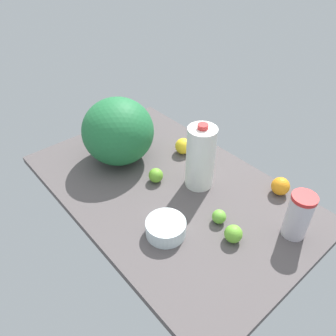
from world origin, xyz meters
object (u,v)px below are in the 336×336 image
lime_far_back (156,175)px  tumbler_cup (299,215)px  milk_jug (201,157)px  orange_beside_bowl (280,186)px  mixing_bowl (166,228)px  lemon_near_front (183,146)px  lime_loose (219,217)px  watermelon (118,131)px  lime_by_jug (233,234)px

lime_far_back → tumbler_cup: bearing=19.4°
milk_jug → orange_beside_bowl: bearing=38.7°
mixing_bowl → orange_beside_bowl: orange_beside_bowl is taller
mixing_bowl → lemon_near_front: size_ratio=1.90×
lime_loose → lemon_near_front: size_ratio=0.70×
lime_loose → milk_jug: bearing=154.2°
mixing_bowl → milk_jug: size_ratio=0.50×
milk_jug → lemon_near_front: bearing=154.0°
tumbler_cup → lime_far_back: tumbler_cup is taller
mixing_bowl → lemon_near_front: 49.92cm
milk_jug → mixing_bowl: bearing=-67.5°
mixing_bowl → lime_loose: size_ratio=2.72×
tumbler_cup → orange_beside_bowl: 21.76cm
watermelon → lime_loose: watermelon is taller
lemon_near_front → lime_by_jug: (49.64, -22.40, -0.60)cm
tumbler_cup → lime_by_jug: size_ratio=2.83×
tumbler_cup → lime_loose: (-21.00, -15.99, -6.42)cm
watermelon → lime_far_back: 25.92cm
orange_beside_bowl → lime_by_jug: (3.52, -32.92, -0.49)cm
watermelon → lime_far_back: size_ratio=5.08×
lime_far_back → orange_beside_bowl: bearing=40.8°
lemon_near_front → lime_by_jug: size_ratio=1.19×
lime_far_back → watermelon: bearing=-174.6°
mixing_bowl → lime_by_jug: lime_by_jug is taller
milk_jug → orange_beside_bowl: (25.58, 20.52, -9.92)cm
milk_jug → lime_far_back: (-12.90, -12.71, -10.50)cm
watermelon → lime_loose: size_ratio=5.96×
lime_loose → lemon_near_front: bearing=154.1°
lemon_near_front → lime_far_back: lemon_near_front is taller
milk_jug → lime_loose: milk_jug is taller
milk_jug → lemon_near_front: milk_jug is taller
lime_far_back → lime_loose: bearing=5.2°
orange_beside_bowl → lime_by_jug: 33.11cm
lemon_near_front → tumbler_cup: bearing=-3.5°
mixing_bowl → tumbler_cup: 45.72cm
orange_beside_bowl → lime_by_jug: bearing=-83.9°
mixing_bowl → lime_loose: mixing_bowl is taller
milk_jug → lime_loose: bearing=-25.8°
milk_jug → lemon_near_front: (-20.54, 10.00, -9.82)cm
orange_beside_bowl → tumbler_cup: bearing=-42.5°
watermelon → tumbler_cup: bearing=15.3°
lemon_near_front → lime_far_back: bearing=-71.4°
watermelon → lime_loose: bearing=5.3°
milk_jug → watermelon: size_ratio=0.92×
mixing_bowl → milk_jug: milk_jug is taller
watermelon → orange_beside_bowl: size_ratio=4.28×
milk_jug → orange_beside_bowl: milk_jug is taller
tumbler_cup → lime_far_back: 57.57cm
lemon_near_front → lime_loose: bearing=-25.9°
watermelon → lemon_near_front: bearing=58.2°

